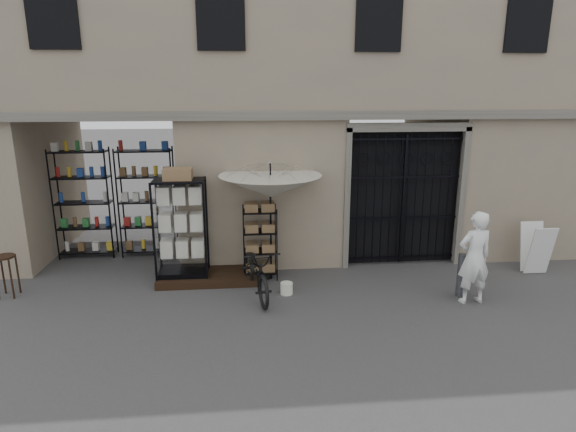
{
  "coord_description": "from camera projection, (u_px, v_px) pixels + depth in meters",
  "views": [
    {
      "loc": [
        -1.66,
        -7.64,
        3.77
      ],
      "look_at": [
        -0.8,
        1.4,
        1.35
      ],
      "focal_mm": 30.0,
      "sensor_mm": 36.0,
      "label": 1
    }
  ],
  "objects": [
    {
      "name": "white_bucket",
      "position": [
        287.0,
        288.0,
        9.08
      ],
      "size": [
        0.29,
        0.29,
        0.22
      ],
      "primitive_type": "cylinder",
      "rotation": [
        0.0,
        0.0,
        -0.27
      ],
      "color": "silver",
      "rests_on": "ground"
    },
    {
      "name": "display_cabinet",
      "position": [
        181.0,
        233.0,
        9.44
      ],
      "size": [
        1.06,
        0.77,
        2.09
      ],
      "rotation": [
        0.0,
        0.0,
        0.2
      ],
      "color": "black",
      "rests_on": "step_platform"
    },
    {
      "name": "main_building",
      "position": [
        312.0,
        56.0,
        11.16
      ],
      "size": [
        14.0,
        4.0,
        9.0
      ],
      "primitive_type": "cube",
      "color": "gray",
      "rests_on": "ground"
    },
    {
      "name": "steel_bollard",
      "position": [
        461.0,
        275.0,
        8.91
      ],
      "size": [
        0.16,
        0.16,
        0.83
      ],
      "primitive_type": "cylinder",
      "rotation": [
        0.0,
        0.0,
        0.06
      ],
      "color": "#595C64",
      "rests_on": "ground"
    },
    {
      "name": "wooden_stool",
      "position": [
        7.0,
        275.0,
        8.91
      ],
      "size": [
        0.42,
        0.42,
        0.8
      ],
      "rotation": [
        0.0,
        0.0,
        -0.1
      ],
      "color": "black",
      "rests_on": "ground"
    },
    {
      "name": "ground",
      "position": [
        341.0,
        309.0,
        8.47
      ],
      "size": [
        80.0,
        80.0,
        0.0
      ],
      "primitive_type": "plane",
      "color": "black",
      "rests_on": "ground"
    },
    {
      "name": "bicycle",
      "position": [
        257.0,
        295.0,
        9.06
      ],
      "size": [
        0.83,
        1.08,
        1.86
      ],
      "primitive_type": "imported",
      "rotation": [
        0.0,
        0.0,
        0.2
      ],
      "color": "black",
      "rests_on": "ground"
    },
    {
      "name": "wire_rack",
      "position": [
        260.0,
        243.0,
        9.73
      ],
      "size": [
        0.78,
        0.68,
        1.49
      ],
      "rotation": [
        0.0,
        0.0,
        0.39
      ],
      "color": "black",
      "rests_on": "ground"
    },
    {
      "name": "shopkeeper",
      "position": [
        470.0,
        302.0,
        8.77
      ],
      "size": [
        0.82,
        1.77,
        0.41
      ],
      "primitive_type": "imported",
      "rotation": [
        0.0,
        0.0,
        3.26
      ],
      "color": "white",
      "rests_on": "ground"
    },
    {
      "name": "shop_recess",
      "position": [
        111.0,
        197.0,
        10.37
      ],
      "size": [
        3.0,
        1.7,
        3.0
      ],
      "primitive_type": "cube",
      "color": "black",
      "rests_on": "ground"
    },
    {
      "name": "shop_shelving",
      "position": [
        116.0,
        203.0,
        10.91
      ],
      "size": [
        2.7,
        0.5,
        2.5
      ],
      "primitive_type": "cube",
      "color": "black",
      "rests_on": "ground"
    },
    {
      "name": "market_umbrella",
      "position": [
        270.0,
        180.0,
        9.31
      ],
      "size": [
        1.76,
        1.79,
        2.84
      ],
      "rotation": [
        0.0,
        0.0,
        0.01
      ],
      "color": "black",
      "rests_on": "ground"
    },
    {
      "name": "easel_sign",
      "position": [
        536.0,
        249.0,
        10.01
      ],
      "size": [
        0.5,
        0.57,
        1.04
      ],
      "rotation": [
        0.0,
        0.0,
        -0.01
      ],
      "color": "silver",
      "rests_on": "ground"
    },
    {
      "name": "iron_gate",
      "position": [
        401.0,
        196.0,
        10.44
      ],
      "size": [
        2.5,
        0.21,
        3.0
      ],
      "color": "black",
      "rests_on": "ground"
    },
    {
      "name": "step_platform",
      "position": [
        209.0,
        277.0,
        9.72
      ],
      "size": [
        2.0,
        0.9,
        0.15
      ],
      "primitive_type": "cube",
      "color": "black",
      "rests_on": "ground"
    }
  ]
}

